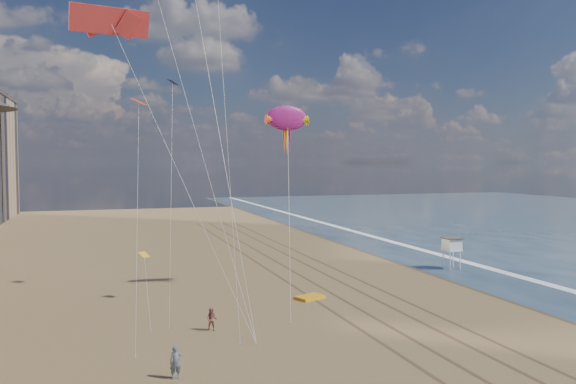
# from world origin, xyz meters

# --- Properties ---
(wet_sand) EXTENTS (260.00, 260.00, 0.00)m
(wet_sand) POSITION_xyz_m (19.00, 40.00, 0.00)
(wet_sand) COLOR #42301E
(wet_sand) RESTS_ON ground
(foam) EXTENTS (260.00, 260.00, 0.00)m
(foam) POSITION_xyz_m (23.20, 40.00, 0.00)
(foam) COLOR white
(foam) RESTS_ON ground
(tracks) EXTENTS (7.68, 120.00, 0.01)m
(tracks) POSITION_xyz_m (2.55, 30.00, 0.01)
(tracks) COLOR brown
(tracks) RESTS_ON ground
(lifeguard_stand) EXTENTS (1.99, 1.99, 3.60)m
(lifeguard_stand) POSITION_xyz_m (18.89, 32.76, 2.77)
(lifeguard_stand) COLOR white
(lifeguard_stand) RESTS_ON ground
(grounded_kite) EXTENTS (2.87, 2.39, 0.28)m
(grounded_kite) POSITION_xyz_m (-1.46, 24.57, 0.14)
(grounded_kite) COLOR #FFAD15
(grounded_kite) RESTS_ON ground
(show_kite) EXTENTS (4.23, 6.21, 19.66)m
(show_kite) POSITION_xyz_m (-2.19, 28.90, 16.31)
(show_kite) COLOR #A11872
(show_kite) RESTS_ON ground
(kite_flyer_a) EXTENTS (0.71, 0.49, 1.88)m
(kite_flyer_a) POSITION_xyz_m (-15.09, 9.60, 0.94)
(kite_flyer_a) COLOR slate
(kite_flyer_a) RESTS_ON ground
(kite_flyer_b) EXTENTS (1.00, 0.92, 1.66)m
(kite_flyer_b) POSITION_xyz_m (-11.52, 17.89, 0.83)
(kite_flyer_b) COLOR #9A574E
(kite_flyer_b) RESTS_ON ground
(small_kites) EXTENTS (7.86, 9.84, 23.05)m
(small_kites) POSITION_xyz_m (-12.76, 25.10, 19.64)
(small_kites) COLOR yellow
(small_kites) RESTS_ON ground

